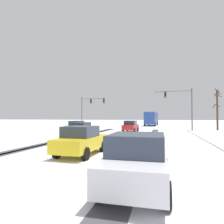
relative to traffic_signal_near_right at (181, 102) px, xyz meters
name	(u,v)px	position (x,y,z in m)	size (l,w,h in m)	color
wheel_track_left_lane	(150,140)	(-3.91, -12.58, -4.39)	(0.93, 32.07, 0.01)	#4C4C51
wheel_track_right_lane	(71,138)	(-11.94, -12.58, -4.39)	(0.84, 32.07, 0.01)	#4C4C51
wheel_track_center	(75,138)	(-11.52, -12.58, -4.39)	(0.73, 32.07, 0.01)	#4C4C51
traffic_signal_near_right	(181,102)	(0.00, 0.00, 0.00)	(5.55, 0.38, 6.50)	#56565B
traffic_signal_far_left	(90,106)	(-17.85, 7.97, 0.22)	(5.39, 0.46, 6.50)	#56565B
car_red_lead	(131,126)	(-7.31, -2.79, -3.58)	(2.01, 4.19, 1.62)	red
car_grey_second	(77,127)	(-14.30, -6.12, -3.58)	(1.86, 4.11, 1.62)	slate
car_black_third	(81,130)	(-10.76, -12.86, -3.58)	(1.86, 4.11, 1.62)	black
car_yellow_cab_fourth	(81,140)	(-7.21, -20.88, -3.58)	(1.93, 4.15, 1.62)	yellow
car_white_sixth	(138,160)	(-3.50, -25.20, -3.58)	(1.86, 4.12, 1.62)	silver
bus_oncoming	(152,118)	(-5.53, 19.95, -2.40)	(3.06, 11.11, 3.38)	#284793
bare_tree_sidewalk_far	(217,108)	(5.92, 4.11, -0.78)	(1.27, 1.38, 6.82)	#4C3828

